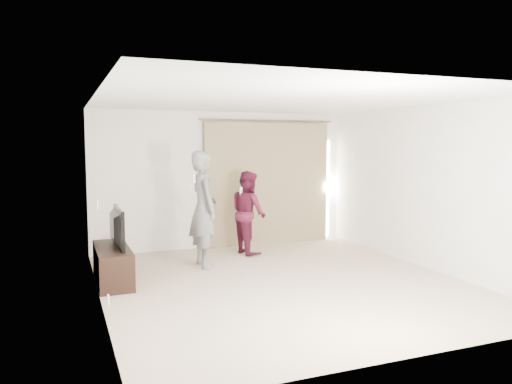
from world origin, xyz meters
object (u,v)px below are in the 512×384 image
tv_console (113,265)px  person_woman (248,212)px  tv (112,228)px  person_man (204,209)px

tv_console → person_woman: size_ratio=0.88×
tv → person_man: size_ratio=0.52×
tv_console → person_woman: bearing=23.3°
person_man → person_woman: bearing=32.2°
tv_console → person_woman: (2.50, 1.08, 0.50)m
tv → person_woman: size_ratio=0.66×
person_man → person_woman: (1.02, 0.64, -0.19)m
tv_console → tv: bearing=0.0°
tv_console → person_woman: person_woman is taller
tv_console → person_man: person_man is taller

